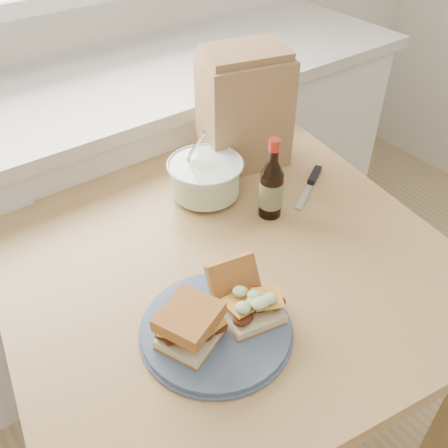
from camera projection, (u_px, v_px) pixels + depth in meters
cabinet_run at (87, 215)px, 1.79m from camera, size 2.50×0.64×0.94m
dining_table at (224, 287)px, 1.22m from camera, size 1.12×1.12×0.82m
plate at (216, 329)px, 0.96m from camera, size 0.29×0.29×0.02m
sandwich_left at (190, 325)px, 0.90m from camera, size 0.13×0.13×0.08m
sandwich_right at (246, 298)px, 0.97m from camera, size 0.12×0.16×0.09m
coleslaw_bowl at (206, 180)px, 1.27m from camera, size 0.19×0.19×0.19m
beer_bottle at (271, 188)px, 1.20m from camera, size 0.06×0.06×0.21m
knife at (312, 180)px, 1.35m from camera, size 0.18×0.12×0.01m
paper_bag at (244, 113)px, 1.34m from camera, size 0.26×0.20×0.30m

